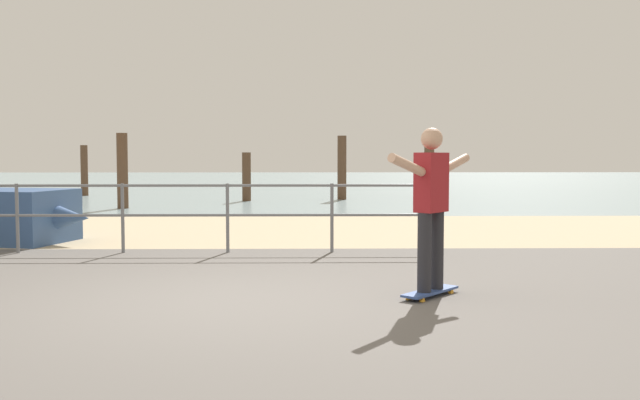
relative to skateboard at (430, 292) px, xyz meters
name	(u,v)px	position (x,y,z in m)	size (l,w,h in m)	color
ground_plane	(195,330)	(-2.19, -1.25, -0.07)	(24.00, 10.00, 0.04)	#605B56
beach_strip	(260,230)	(-2.19, 6.75, -0.07)	(24.00, 6.00, 0.04)	tan
sea_surface	(292,182)	(-2.19, 34.75, -0.07)	(72.00, 50.00, 0.04)	#849EA3
railing_fence	(70,207)	(-4.78, 3.35, 0.63)	(10.94, 0.05, 1.05)	slate
skateboard	(430,292)	(0.00, 0.00, 0.00)	(0.68, 0.73, 0.08)	#334C8C
skateboarder	(431,199)	(0.00, 0.00, 0.95)	(1.02, 1.15, 1.65)	#26262B
groyne_post_0	(84,171)	(-9.55, 19.03, 0.88)	(0.26, 0.26, 1.89)	#513826
groyne_post_1	(122,171)	(-6.40, 12.45, 0.99)	(0.30, 0.30, 2.11)	#513826
groyne_post_2	(247,177)	(-3.25, 15.76, 0.73)	(0.29, 0.29, 1.60)	#513826
groyne_post_3	(342,168)	(-0.10, 16.48, 1.02)	(0.30, 0.30, 2.17)	#513826
groyne_post_4	(429,166)	(3.06, 17.63, 1.05)	(0.35, 0.35, 2.24)	#513826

